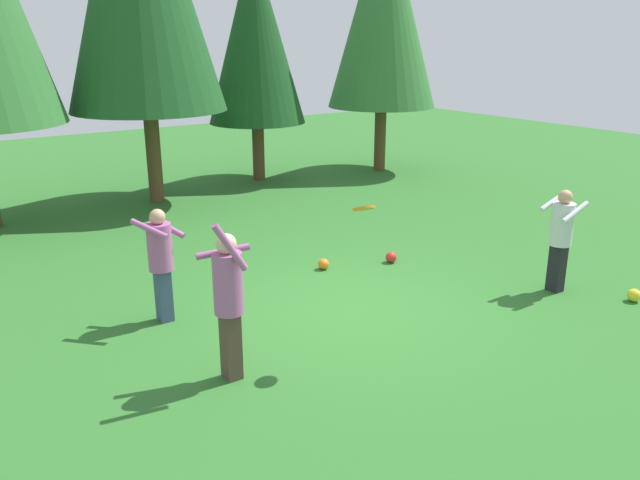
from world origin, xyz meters
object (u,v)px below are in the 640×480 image
person_bystander (161,256)px  frisbee (364,208)px  tree_right (255,35)px  person_catcher (561,232)px  tree_far_right (384,8)px  person_thrower (228,294)px  ball_red (391,257)px  ball_orange (323,264)px  ball_yellow (634,295)px

person_bystander → frisbee: size_ratio=4.93×
person_bystander → tree_right: tree_right is taller
person_catcher → tree_far_right: size_ratio=0.22×
person_thrower → person_bystander: (-0.04, 1.96, -0.10)m
person_thrower → frisbee: bearing=0.0°
ball_red → tree_far_right: bearing=51.7°
person_bystander → frisbee: 3.04m
person_bystander → tree_right: bearing=107.5°
person_bystander → ball_red: person_bystander is taller
tree_far_right → person_catcher: bearing=-113.0°
person_catcher → tree_right: (0.16, 9.70, 2.87)m
person_catcher → tree_right: bearing=-89.7°
person_bystander → tree_right: (5.63, 7.24, 2.87)m
ball_red → ball_orange: ball_red is taller
person_thrower → ball_red: size_ratio=10.06×
frisbee → ball_red: 3.93m
tree_far_right → ball_orange: bearing=-136.2°
frisbee → tree_right: 10.59m
frisbee → ball_red: frisbee is taller
ball_yellow → person_bystander: bearing=150.7°
person_bystander → frisbee: frisbee is taller
person_thrower → tree_far_right: tree_far_right is taller
person_catcher → tree_right: size_ratio=0.27×
tree_right → ball_orange: bearing=-110.9°
ball_red → frisbee: bearing=-137.1°
person_catcher → ball_red: bearing=-61.4°
person_bystander → ball_yellow: bearing=26.0°
person_bystander → tree_far_right: bearing=89.9°
person_thrower → ball_red: 4.69m
person_catcher → tree_far_right: bearing=-111.7°
tree_far_right → person_thrower: bearing=-137.8°
tree_right → tree_far_right: (3.57, -0.90, 0.71)m
person_bystander → tree_far_right: size_ratio=0.22×
ball_red → person_thrower: bearing=-154.7°
person_catcher → tree_right: 10.12m
tree_far_right → ball_yellow: bearing=-107.7°
person_thrower → tree_right: bearing=73.3°
person_catcher → frisbee: size_ratio=4.94×
tree_right → tree_far_right: bearing=-14.2°
frisbee → tree_far_right: 11.83m
frisbee → tree_right: tree_right is taller
person_thrower → tree_far_right: (9.16, 8.30, 3.48)m
person_catcher → ball_yellow: 1.43m
frisbee → tree_right: (3.98, 9.62, 1.93)m
person_thrower → ball_yellow: bearing=1.0°
ball_orange → tree_right: size_ratio=0.03×
person_thrower → person_bystander: person_thrower is taller
person_bystander → tree_right: size_ratio=0.26×
person_catcher → tree_far_right: 10.21m
frisbee → person_thrower: bearing=165.4°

